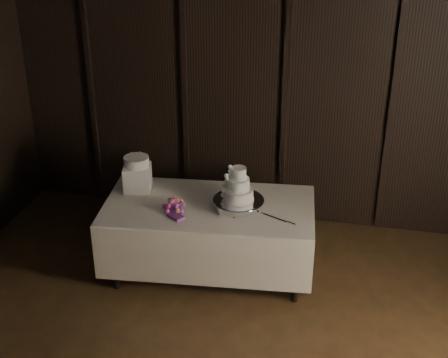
{
  "coord_description": "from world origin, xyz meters",
  "views": [
    {
      "loc": [
        0.73,
        -2.78,
        3.61
      ],
      "look_at": [
        -0.39,
        2.24,
        1.05
      ],
      "focal_mm": 50.0,
      "sensor_mm": 36.0,
      "label": 1
    }
  ],
  "objects_px": {
    "bouquet": "(174,206)",
    "wedding_cake": "(236,188)",
    "display_table": "(209,236)",
    "cake_stand": "(238,204)",
    "small_cake": "(136,162)",
    "box_pedestal": "(138,178)"
  },
  "relations": [
    {
      "from": "bouquet",
      "to": "wedding_cake",
      "type": "bearing_deg",
      "value": 17.55
    },
    {
      "from": "display_table",
      "to": "wedding_cake",
      "type": "xyz_separation_m",
      "value": [
        0.26,
        -0.01,
        0.56
      ]
    },
    {
      "from": "cake_stand",
      "to": "wedding_cake",
      "type": "bearing_deg",
      "value": -150.26
    },
    {
      "from": "display_table",
      "to": "small_cake",
      "type": "height_order",
      "value": "small_cake"
    },
    {
      "from": "display_table",
      "to": "small_cake",
      "type": "xyz_separation_m",
      "value": [
        -0.76,
        0.17,
        0.64
      ]
    },
    {
      "from": "wedding_cake",
      "to": "bouquet",
      "type": "bearing_deg",
      "value": -155.5
    },
    {
      "from": "box_pedestal",
      "to": "small_cake",
      "type": "distance_m",
      "value": 0.17
    },
    {
      "from": "display_table",
      "to": "cake_stand",
      "type": "bearing_deg",
      "value": -5.67
    },
    {
      "from": "small_cake",
      "to": "bouquet",
      "type": "bearing_deg",
      "value": -36.34
    },
    {
      "from": "cake_stand",
      "to": "small_cake",
      "type": "relative_size",
      "value": 1.96
    },
    {
      "from": "bouquet",
      "to": "box_pedestal",
      "type": "distance_m",
      "value": 0.6
    },
    {
      "from": "display_table",
      "to": "bouquet",
      "type": "bearing_deg",
      "value": -152.36
    },
    {
      "from": "bouquet",
      "to": "box_pedestal",
      "type": "xyz_separation_m",
      "value": [
        -0.48,
        0.35,
        0.07
      ]
    },
    {
      "from": "box_pedestal",
      "to": "small_cake",
      "type": "bearing_deg",
      "value": 0.0
    },
    {
      "from": "wedding_cake",
      "to": "box_pedestal",
      "type": "distance_m",
      "value": 1.04
    },
    {
      "from": "cake_stand",
      "to": "wedding_cake",
      "type": "height_order",
      "value": "wedding_cake"
    },
    {
      "from": "wedding_cake",
      "to": "box_pedestal",
      "type": "relative_size",
      "value": 1.27
    },
    {
      "from": "wedding_cake",
      "to": "small_cake",
      "type": "bearing_deg",
      "value": 177.06
    },
    {
      "from": "cake_stand",
      "to": "bouquet",
      "type": "relative_size",
      "value": 1.33
    },
    {
      "from": "box_pedestal",
      "to": "bouquet",
      "type": "bearing_deg",
      "value": -36.34
    },
    {
      "from": "display_table",
      "to": "box_pedestal",
      "type": "relative_size",
      "value": 8.02
    },
    {
      "from": "cake_stand",
      "to": "bouquet",
      "type": "height_order",
      "value": "bouquet"
    }
  ]
}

